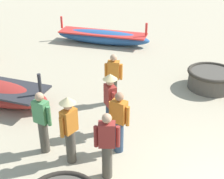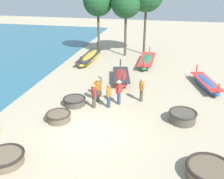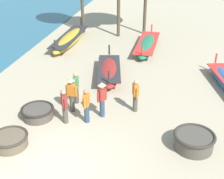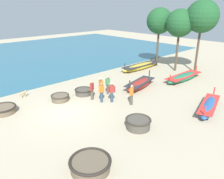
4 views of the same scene
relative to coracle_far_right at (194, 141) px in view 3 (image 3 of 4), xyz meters
name	(u,v)px [view 3 (image 3 of 4)]	position (x,y,z in m)	size (l,w,h in m)	color
ground_plane	(54,167)	(-4.79, -2.14, -0.34)	(80.00, 80.00, 0.00)	tan
coracle_far_right	(194,141)	(0.00, 0.00, 0.00)	(1.58, 1.58, 0.63)	#4C473F
coracle_front_left	(10,140)	(-6.84, -1.35, -0.07)	(1.42, 1.42, 0.49)	brown
coracle_beside_post	(38,112)	(-6.65, 0.74, -0.07)	(1.45, 1.45, 0.49)	#4C473F
long_boat_green_hull	(109,71)	(-4.50, 5.47, 0.01)	(2.01, 4.22, 1.21)	maroon
long_boat_ochre_hull	(147,45)	(-2.93, 10.32, -0.03)	(1.33, 5.23, 1.07)	#237551
long_boat_blue_hull	(70,39)	(-8.46, 10.31, 0.00)	(1.23, 5.95, 1.17)	gold
fisherman_by_coracle	(102,97)	(-3.91, 1.45, 0.62)	(0.38, 0.45, 1.67)	#2D425B
fisherman_standing_left	(136,95)	(-2.56, 2.19, 0.49)	(0.35, 0.49, 1.57)	#4C473D
fisherman_standing_right	(71,92)	(-5.33, 1.58, 0.62)	(0.53, 0.36, 1.67)	#4C473D
fisherman_with_hat	(86,105)	(-4.44, 0.87, 0.49)	(0.22, 0.53, 1.57)	#2D425B
fisherman_hauling	(65,106)	(-5.32, 0.63, 0.49)	(0.37, 0.47, 1.57)	#4C473D
fisherman_crouching	(76,87)	(-5.38, 2.35, 0.49)	(0.24, 0.53, 1.57)	#4C473D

